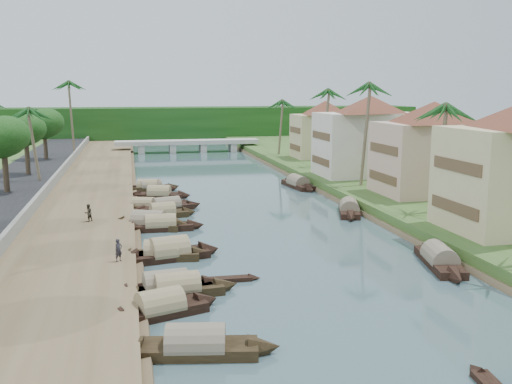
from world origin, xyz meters
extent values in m
plane|color=#3C555A|center=(0.00, 0.00, 0.00)|extent=(220.00, 220.00, 0.00)
cube|color=brown|center=(-16.00, 20.00, 0.40)|extent=(10.00, 180.00, 0.80)
cube|color=#314E1F|center=(19.00, 20.00, 0.60)|extent=(16.00, 180.00, 1.20)
cube|color=slate|center=(-20.20, 20.00, 1.35)|extent=(0.40, 180.00, 1.10)
cube|color=#13380F|center=(0.00, 95.00, 4.00)|extent=(120.00, 4.00, 8.00)
cube|color=#13380F|center=(0.00, 100.00, 4.00)|extent=(120.00, 4.00, 8.00)
cube|color=#13380F|center=(0.00, 105.00, 4.00)|extent=(120.00, 4.00, 8.00)
cube|color=#A6A59B|center=(0.00, 72.00, 2.00)|extent=(28.00, 4.00, 0.80)
cube|color=#A6A59B|center=(-9.00, 72.00, 0.90)|extent=(1.20, 3.50, 1.80)
cube|color=#A6A59B|center=(-3.00, 72.00, 0.90)|extent=(1.20, 3.50, 1.80)
cube|color=#A6A59B|center=(3.00, 72.00, 0.90)|extent=(1.20, 3.50, 1.80)
cube|color=#A6A59B|center=(9.00, 72.00, 0.90)|extent=(1.20, 3.50, 1.80)
cube|color=brown|center=(12.95, -2.00, 3.20)|extent=(0.10, 6.40, 0.90)
cube|color=brown|center=(12.95, -2.00, 6.40)|extent=(0.10, 6.40, 0.90)
cube|color=tan|center=(20.00, 14.00, 4.95)|extent=(11.00, 8.00, 7.50)
pyramid|color=brown|center=(20.00, 14.00, 9.80)|extent=(14.11, 14.11, 2.20)
cube|color=brown|center=(14.45, 14.00, 3.08)|extent=(0.10, 6.40, 0.90)
cube|color=brown|center=(14.45, 14.00, 6.08)|extent=(0.10, 6.40, 0.90)
cube|color=beige|center=(19.00, 28.00, 5.20)|extent=(13.00, 8.00, 8.00)
pyramid|color=brown|center=(19.00, 28.00, 10.30)|extent=(15.59, 15.59, 2.20)
cube|color=brown|center=(12.45, 28.00, 3.20)|extent=(0.10, 6.40, 0.90)
cube|color=brown|center=(12.45, 28.00, 6.40)|extent=(0.10, 6.40, 0.90)
cube|color=#C8B386|center=(20.00, 48.00, 4.70)|extent=(10.00, 7.00, 7.00)
pyramid|color=brown|center=(20.00, 48.00, 9.30)|extent=(12.62, 12.62, 2.20)
cube|color=brown|center=(14.95, 48.00, 2.95)|extent=(0.10, 5.60, 0.90)
cube|color=brown|center=(14.95, 48.00, 5.75)|extent=(0.10, 5.60, 0.90)
cube|color=black|center=(-8.50, -15.85, 0.20)|extent=(5.97, 2.82, 0.70)
cone|color=black|center=(-5.37, -16.45, 0.28)|extent=(1.91, 1.89, 1.79)
cone|color=black|center=(-11.63, -15.26, 0.28)|extent=(1.91, 1.89, 1.79)
cylinder|color=gray|center=(-8.50, -15.85, 0.58)|extent=(4.65, 2.64, 1.86)
cube|color=black|center=(-9.84, -10.83, 0.20)|extent=(5.35, 3.30, 0.70)
cone|color=black|center=(-7.18, -9.94, 0.28)|extent=(1.91, 2.00, 1.78)
cone|color=black|center=(-12.49, -11.72, 0.28)|extent=(1.91, 2.00, 1.78)
cylinder|color=#9B9063|center=(-9.84, -10.83, 0.58)|extent=(4.24, 2.99, 1.87)
cube|color=black|center=(-8.69, -8.01, 0.20)|extent=(5.61, 2.30, 0.70)
cone|color=black|center=(-5.68, -7.67, 0.28)|extent=(1.73, 1.70, 1.71)
cone|color=black|center=(-11.71, -8.35, 0.28)|extent=(1.73, 1.70, 1.71)
cylinder|color=#9B9063|center=(-8.69, -8.01, 0.58)|extent=(4.34, 2.23, 1.77)
cube|color=black|center=(-9.33, -7.47, 0.20)|extent=(5.62, 2.39, 0.70)
cone|color=black|center=(-6.33, -7.10, 0.28)|extent=(1.75, 1.74, 1.74)
cone|color=black|center=(-12.33, -7.84, 0.28)|extent=(1.75, 1.74, 1.74)
cylinder|color=gray|center=(-9.33, -7.47, 0.58)|extent=(4.35, 2.31, 1.81)
cube|color=black|center=(-9.14, -0.29, 0.20)|extent=(5.43, 2.31, 0.70)
cone|color=black|center=(-6.22, -0.58, 0.28)|extent=(1.68, 1.75, 1.78)
cone|color=black|center=(-12.06, 0.00, 0.28)|extent=(1.68, 1.75, 1.78)
cylinder|color=#9B9063|center=(-9.14, -0.29, 0.58)|extent=(4.20, 2.25, 1.86)
cube|color=black|center=(-8.61, -0.27, 0.20)|extent=(5.89, 3.25, 0.70)
cone|color=black|center=(-5.58, 0.36, 0.28)|extent=(2.01, 2.23, 2.11)
cone|color=black|center=(-11.63, -0.91, 0.28)|extent=(2.01, 2.23, 2.11)
cylinder|color=#9B9063|center=(-8.61, -0.27, 0.58)|extent=(4.62, 3.06, 2.23)
cube|color=black|center=(-9.73, 9.43, 0.20)|extent=(6.20, 4.17, 0.70)
cone|color=black|center=(-6.73, 8.19, 0.28)|extent=(2.30, 2.39, 2.07)
cone|color=black|center=(-12.72, 10.68, 0.28)|extent=(2.30, 2.39, 2.07)
cylinder|color=gray|center=(-9.73, 9.43, 0.58)|extent=(4.96, 3.72, 2.18)
cube|color=black|center=(-8.75, 8.56, 0.20)|extent=(5.63, 1.95, 0.70)
cone|color=black|center=(-5.65, 8.45, 0.28)|extent=(1.65, 1.63, 1.76)
cone|color=black|center=(-11.84, 8.67, 0.28)|extent=(1.65, 1.63, 1.76)
cylinder|color=#9B9063|center=(-8.75, 8.56, 0.58)|extent=(4.31, 1.97, 1.82)
cube|color=black|center=(-8.29, 13.72, 0.20)|extent=(5.00, 2.51, 0.70)
cone|color=black|center=(-5.66, 14.13, 0.28)|extent=(1.64, 1.81, 1.76)
cone|color=black|center=(-10.91, 13.30, 0.28)|extent=(1.64, 1.81, 1.76)
cylinder|color=#9B9063|center=(-8.29, 13.72, 0.58)|extent=(3.90, 2.40, 1.85)
cube|color=black|center=(-7.73, 16.76, 0.20)|extent=(5.84, 3.32, 0.70)
cone|color=black|center=(-4.78, 17.73, 0.28)|extent=(1.98, 1.92, 1.68)
cone|color=black|center=(-10.69, 15.80, 0.28)|extent=(1.98, 1.92, 1.68)
cylinder|color=gray|center=(-7.73, 16.76, 0.58)|extent=(4.60, 2.97, 1.73)
cube|color=black|center=(-9.99, 17.57, 0.20)|extent=(4.84, 2.78, 0.70)
cone|color=black|center=(-7.54, 16.83, 0.28)|extent=(1.66, 1.68, 1.50)
cone|color=black|center=(-12.43, 18.31, 0.28)|extent=(1.66, 1.68, 1.50)
cylinder|color=#9B9063|center=(-9.99, 17.57, 0.58)|extent=(3.82, 2.52, 1.57)
cube|color=black|center=(-8.07, 23.93, 0.20)|extent=(5.54, 3.03, 0.70)
cone|color=black|center=(-5.24, 23.21, 0.28)|extent=(1.88, 1.95, 1.79)
cone|color=black|center=(-10.90, 24.64, 0.28)|extent=(1.88, 1.95, 1.79)
cylinder|color=#9B9063|center=(-8.07, 23.93, 0.58)|extent=(4.35, 2.80, 1.87)
cube|color=black|center=(-8.81, 29.00, 0.20)|extent=(5.42, 2.40, 0.70)
cone|color=black|center=(-5.95, 29.54, 0.28)|extent=(1.70, 1.56, 1.48)
cone|color=black|center=(-11.67, 28.46, 0.28)|extent=(1.70, 1.56, 1.48)
cylinder|color=gray|center=(-8.81, 29.00, 0.58)|extent=(4.21, 2.23, 1.52)
cube|color=black|center=(-9.12, 29.01, 0.20)|extent=(5.46, 2.94, 0.70)
cone|color=black|center=(-6.33, 28.29, 0.28)|extent=(1.83, 1.85, 1.69)
cone|color=black|center=(-11.92, 29.73, 0.28)|extent=(1.83, 1.85, 1.69)
cylinder|color=#9B9063|center=(-9.12, 29.01, 0.58)|extent=(4.28, 2.69, 1.76)
cube|color=black|center=(9.61, -5.95, 0.20)|extent=(3.29, 6.78, 0.70)
cone|color=black|center=(10.44, -2.42, 0.28)|extent=(2.05, 2.18, 1.88)
cone|color=black|center=(8.79, -9.49, 0.28)|extent=(2.05, 2.18, 1.88)
cylinder|color=gray|center=(9.61, -5.95, 0.58)|extent=(3.01, 5.30, 1.93)
cube|color=black|center=(9.81, 11.35, 0.20)|extent=(3.60, 6.10, 0.70)
cone|color=black|center=(10.84, 14.42, 0.28)|extent=(2.11, 2.11, 1.85)
cone|color=black|center=(8.79, 8.29, 0.28)|extent=(2.11, 2.11, 1.85)
cylinder|color=gray|center=(9.81, 11.35, 0.58)|extent=(3.23, 4.82, 1.92)
cube|color=black|center=(9.38, 27.54, 0.20)|extent=(2.69, 6.92, 0.70)
cone|color=black|center=(8.96, 31.26, 0.28)|extent=(1.94, 2.10, 1.96)
cone|color=black|center=(9.81, 23.81, 0.28)|extent=(1.94, 2.10, 1.96)
cylinder|color=gray|center=(9.38, 27.54, 0.58)|extent=(2.58, 5.35, 2.01)
cone|color=black|center=(3.12, -20.11, 0.10)|extent=(0.91, 1.16, 0.78)
cube|color=black|center=(-5.39, -6.04, 0.10)|extent=(3.21, 0.79, 0.35)
cone|color=black|center=(-3.59, -6.09, 0.10)|extent=(0.82, 0.73, 0.71)
cone|color=black|center=(-7.18, -5.99, 0.10)|extent=(0.82, 0.73, 0.71)
cube|color=black|center=(-7.53, 20.57, 0.10)|extent=(4.27, 1.80, 0.35)
cone|color=black|center=(-5.24, 20.02, 0.10)|extent=(1.21, 1.06, 0.84)
cone|color=black|center=(-9.82, 21.13, 0.10)|extent=(1.21, 1.06, 0.84)
cylinder|color=brown|center=(16.00, 5.45, 6.01)|extent=(0.71, 0.36, 9.62)
sphere|color=#1A4E1C|center=(16.00, 5.45, 10.62)|extent=(3.20, 3.20, 3.20)
cylinder|color=brown|center=(15.00, 20.51, 7.03)|extent=(1.14, 0.36, 11.67)
sphere|color=#1A4E1C|center=(15.00, 20.51, 12.63)|extent=(3.20, 3.20, 3.20)
cylinder|color=brown|center=(16.00, 37.42, 6.70)|extent=(1.41, 0.36, 10.98)
sphere|color=#1A4E1C|center=(16.00, 37.42, 11.97)|extent=(3.20, 3.20, 3.20)
cylinder|color=brown|center=(-22.00, 31.05, 5.67)|extent=(1.20, 0.36, 8.54)
sphere|color=#1A4E1C|center=(-22.00, 31.05, 9.78)|extent=(3.20, 3.20, 3.20)
cylinder|color=brown|center=(14.00, 54.13, 5.78)|extent=(1.04, 0.36, 9.17)
sphere|color=#1A4E1C|center=(14.00, 54.13, 10.19)|extent=(3.20, 3.20, 3.20)
cylinder|color=brown|center=(-20.50, 61.03, 7.49)|extent=(0.71, 0.36, 12.18)
sphere|color=#1A4E1C|center=(-20.50, 61.03, 13.34)|extent=(3.20, 3.20, 3.20)
cylinder|color=#453727|center=(-24.00, 23.32, 3.35)|extent=(0.60, 0.60, 3.99)
ellipsoid|color=#13380F|center=(-24.00, 23.32, 7.16)|extent=(4.90, 4.90, 4.03)
cylinder|color=#453727|center=(-24.00, 36.73, 3.29)|extent=(0.60, 0.60, 3.87)
ellipsoid|color=#13380F|center=(-24.00, 36.73, 6.98)|extent=(4.54, 4.54, 3.74)
cylinder|color=#453727|center=(-24.00, 53.41, 3.25)|extent=(0.60, 0.60, 3.79)
ellipsoid|color=#13380F|center=(-24.00, 53.41, 6.88)|extent=(5.32, 5.32, 4.37)
cylinder|color=#453727|center=(24.00, 29.37, 2.90)|extent=(0.60, 0.60, 3.49)
ellipsoid|color=#13380F|center=(24.00, 29.37, 6.23)|extent=(4.45, 4.45, 3.66)
imported|color=#26242B|center=(-12.11, -2.77, 1.57)|extent=(0.67, 0.63, 1.54)
imported|color=#312C22|center=(-14.87, 9.88, 1.56)|extent=(0.94, 0.93, 1.53)
camera|label=1|loc=(-11.10, -40.41, 12.01)|focal=40.00mm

